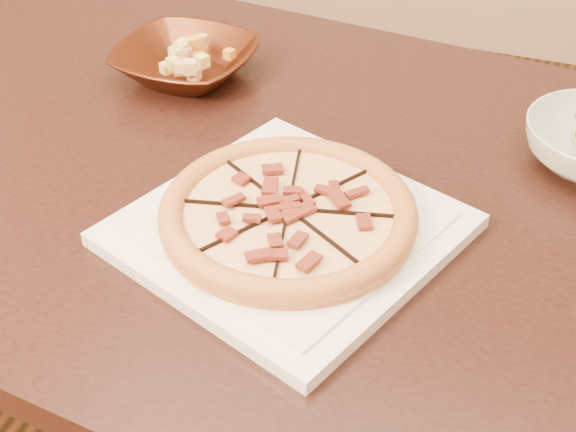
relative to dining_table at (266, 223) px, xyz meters
The scene contains 5 objects.
dining_table is the anchor object (origin of this frame).
plate 0.19m from the dining_table, 58.35° to the right, with size 0.44×0.44×0.02m.
pizza 0.21m from the dining_table, 58.35° to the right, with size 0.30×0.30×0.03m.
bronze_bowl 0.30m from the dining_table, 138.17° to the left, with size 0.21×0.21×0.05m, color #522714.
mixed_dish 0.32m from the dining_table, 138.34° to the left, with size 0.11×0.10×0.03m.
Camera 1 is at (0.25, -0.80, 1.35)m, focal length 50.00 mm.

